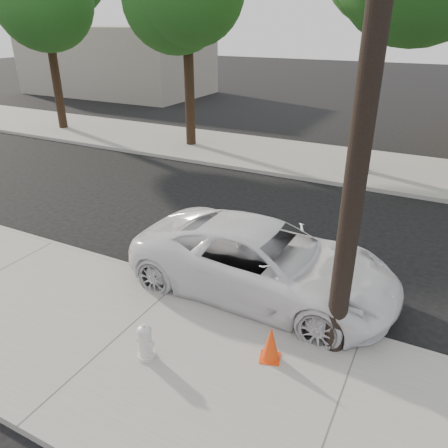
{
  "coord_description": "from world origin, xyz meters",
  "views": [
    {
      "loc": [
        4.69,
        -9.08,
        5.46
      ],
      "look_at": [
        0.32,
        -0.64,
        1.0
      ],
      "focal_mm": 35.0,
      "sensor_mm": 36.0,
      "label": 1
    }
  ],
  "objects": [
    {
      "name": "traffic_cone",
      "position": [
        2.71,
        -3.52,
        0.47
      ],
      "size": [
        0.43,
        0.43,
        0.67
      ],
      "rotation": [
        0.0,
        0.0,
        0.28
      ],
      "color": "#EF3D0C",
      "rests_on": "near_sidewalk"
    },
    {
      "name": "curb_near",
      "position": [
        0.0,
        -2.1,
        0.07
      ],
      "size": [
        90.0,
        0.12,
        0.16
      ],
      "primitive_type": "cube",
      "color": "#9E9B93",
      "rests_on": "ground"
    },
    {
      "name": "near_sidewalk",
      "position": [
        0.0,
        -4.3,
        0.07
      ],
      "size": [
        90.0,
        4.4,
        0.15
      ],
      "primitive_type": "cube",
      "color": "gray",
      "rests_on": "ground"
    },
    {
      "name": "fire_hydrant",
      "position": [
        0.79,
        -4.47,
        0.46
      ],
      "size": [
        0.34,
        0.31,
        0.65
      ],
      "rotation": [
        0.0,
        0.0,
        -0.05
      ],
      "color": "silver",
      "rests_on": "near_sidewalk"
    },
    {
      "name": "building_far",
      "position": [
        -20.0,
        20.0,
        2.5
      ],
      "size": [
        14.0,
        8.0,
        5.0
      ],
      "primitive_type": "cube",
      "color": "gray",
      "rests_on": "ground"
    },
    {
      "name": "police_cruiser",
      "position": [
        1.72,
        -1.51,
        0.79
      ],
      "size": [
        5.77,
        2.78,
        1.58
      ],
      "primitive_type": "imported",
      "rotation": [
        0.0,
        0.0,
        1.54
      ],
      "color": "white",
      "rests_on": "ground"
    },
    {
      "name": "utility_pole",
      "position": [
        3.6,
        -2.7,
        4.7
      ],
      "size": [
        1.4,
        0.34,
        9.0
      ],
      "color": "black",
      "rests_on": "near_sidewalk"
    },
    {
      "name": "far_sidewalk",
      "position": [
        0.0,
        8.5,
        0.07
      ],
      "size": [
        90.0,
        5.0,
        0.15
      ],
      "primitive_type": "cube",
      "color": "gray",
      "rests_on": "ground"
    },
    {
      "name": "tree_b",
      "position": [
        -5.81,
        8.06,
        6.15
      ],
      "size": [
        4.34,
        4.2,
        8.45
      ],
      "color": "black",
      "rests_on": "far_sidewalk"
    },
    {
      "name": "ground",
      "position": [
        0.0,
        0.0,
        0.0
      ],
      "size": [
        120.0,
        120.0,
        0.0
      ],
      "primitive_type": "plane",
      "color": "black",
      "rests_on": "ground"
    }
  ]
}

